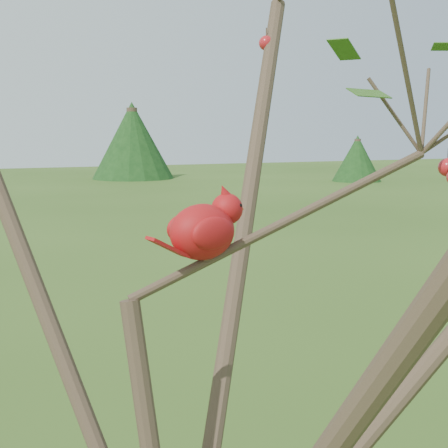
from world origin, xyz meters
name	(u,v)px	position (x,y,z in m)	size (l,w,h in m)	color
crabapple_tree	(195,209)	(0.03, -0.02, 2.12)	(2.35, 2.05, 2.95)	#403022
cardinal	(205,229)	(0.09, 0.09, 2.07)	(0.21, 0.13, 0.15)	#AD160E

